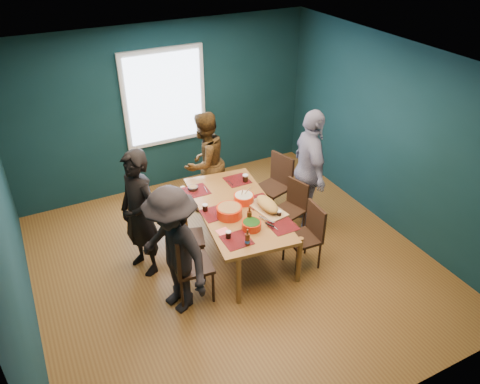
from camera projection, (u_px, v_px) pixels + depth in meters
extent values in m
cube|color=brown|center=(234.00, 265.00, 6.33)|extent=(5.00, 5.00, 0.01)
cube|color=silver|center=(232.00, 67.00, 4.90)|extent=(5.00, 5.00, 0.01)
cube|color=#102E35|center=(9.00, 235.00, 4.66)|extent=(0.01, 5.00, 2.70)
cube|color=#102E35|center=(393.00, 138.00, 6.58)|extent=(0.01, 5.00, 2.70)
cube|color=#102E35|center=(165.00, 109.00, 7.51)|extent=(5.00, 0.01, 2.70)
cube|color=#102E35|center=(372.00, 319.00, 3.72)|extent=(5.00, 0.01, 2.70)
cube|color=silver|center=(164.00, 97.00, 7.38)|extent=(1.35, 0.06, 1.55)
cube|color=brown|center=(237.00, 209.00, 6.20)|extent=(1.20, 2.05, 0.05)
cylinder|color=brown|center=(239.00, 281.00, 5.55)|extent=(0.07, 0.07, 0.69)
cylinder|color=brown|center=(299.00, 260.00, 5.88)|extent=(0.07, 0.07, 0.69)
cylinder|color=brown|center=(184.00, 207.00, 6.90)|extent=(0.07, 0.07, 0.69)
cylinder|color=brown|center=(236.00, 193.00, 7.23)|extent=(0.07, 0.07, 0.69)
cube|color=black|center=(159.00, 211.00, 6.58)|extent=(0.52, 0.52, 0.04)
cube|color=black|center=(142.00, 198.00, 6.40)|extent=(0.13, 0.44, 0.48)
cylinder|color=black|center=(148.00, 235.00, 6.51)|extent=(0.03, 0.03, 0.45)
cylinder|color=black|center=(175.00, 231.00, 6.60)|extent=(0.03, 0.03, 0.45)
cylinder|color=black|center=(146.00, 220.00, 6.82)|extent=(0.03, 0.03, 0.45)
cylinder|color=black|center=(171.00, 216.00, 6.91)|extent=(0.03, 0.03, 0.45)
cube|color=black|center=(189.00, 238.00, 6.13)|extent=(0.50, 0.50, 0.04)
cube|color=black|center=(174.00, 225.00, 5.98)|extent=(0.15, 0.39, 0.43)
cylinder|color=black|center=(178.00, 261.00, 6.08)|extent=(0.03, 0.03, 0.41)
cylinder|color=black|center=(204.00, 258.00, 6.13)|extent=(0.03, 0.03, 0.41)
cylinder|color=black|center=(176.00, 245.00, 6.36)|extent=(0.03, 0.03, 0.41)
cylinder|color=black|center=(201.00, 242.00, 6.41)|extent=(0.03, 0.03, 0.41)
cube|color=black|center=(192.00, 265.00, 5.59)|extent=(0.49, 0.49, 0.04)
cube|color=black|center=(174.00, 252.00, 5.39)|extent=(0.09, 0.45, 0.49)
cylinder|color=black|center=(182.00, 295.00, 5.51)|extent=(0.03, 0.03, 0.46)
cylinder|color=black|center=(213.00, 287.00, 5.63)|extent=(0.03, 0.03, 0.46)
cylinder|color=black|center=(174.00, 275.00, 5.82)|extent=(0.03, 0.03, 0.46)
cylinder|color=black|center=(204.00, 267.00, 5.93)|extent=(0.03, 0.03, 0.46)
cube|color=black|center=(273.00, 188.00, 7.13)|extent=(0.54, 0.54, 0.04)
cube|color=black|center=(282.00, 169.00, 7.11)|extent=(0.16, 0.43, 0.48)
cylinder|color=black|center=(273.00, 211.00, 7.03)|extent=(0.03, 0.03, 0.44)
cylinder|color=black|center=(289.00, 202.00, 7.25)|extent=(0.03, 0.03, 0.44)
cylinder|color=black|center=(255.00, 201.00, 7.26)|extent=(0.03, 0.03, 0.44)
cylinder|color=black|center=(272.00, 192.00, 7.48)|extent=(0.03, 0.03, 0.44)
cube|color=black|center=(289.00, 211.00, 6.72)|extent=(0.47, 0.47, 0.04)
cube|color=black|center=(298.00, 193.00, 6.70)|extent=(0.14, 0.37, 0.41)
cylinder|color=black|center=(289.00, 232.00, 6.63)|extent=(0.03, 0.03, 0.38)
cylinder|color=black|center=(304.00, 223.00, 6.82)|extent=(0.03, 0.03, 0.38)
cylinder|color=black|center=(273.00, 222.00, 6.83)|extent=(0.03, 0.03, 0.38)
cylinder|color=black|center=(287.00, 214.00, 7.02)|extent=(0.03, 0.03, 0.38)
cube|color=black|center=(303.00, 238.00, 6.12)|extent=(0.42, 0.42, 0.04)
cube|color=black|center=(316.00, 220.00, 6.05)|extent=(0.06, 0.40, 0.44)
cylinder|color=black|center=(297.00, 263.00, 6.04)|extent=(0.03, 0.03, 0.41)
cylinder|color=black|center=(319.00, 256.00, 6.16)|extent=(0.03, 0.03, 0.41)
cylinder|color=black|center=(284.00, 248.00, 6.31)|extent=(0.03, 0.03, 0.41)
cylinder|color=black|center=(306.00, 241.00, 6.43)|extent=(0.03, 0.03, 0.41)
imported|color=black|center=(139.00, 214.00, 5.83)|extent=(0.61, 0.74, 1.73)
imported|color=black|center=(205.00, 163.00, 7.11)|extent=(0.96, 0.88, 1.60)
imported|color=white|center=(310.00, 170.00, 6.70)|extent=(0.72, 1.14, 1.81)
imported|color=black|center=(174.00, 252.00, 5.27)|extent=(0.92, 1.20, 1.64)
cylinder|color=red|center=(229.00, 212.00, 5.98)|extent=(0.33, 0.33, 0.13)
cylinder|color=#4C8630|center=(229.00, 208.00, 5.95)|extent=(0.29, 0.29, 0.02)
cylinder|color=red|center=(244.00, 198.00, 6.27)|extent=(0.27, 0.27, 0.11)
cylinder|color=beige|center=(244.00, 195.00, 6.24)|extent=(0.24, 0.24, 0.02)
cylinder|color=tan|center=(246.00, 192.00, 6.24)|extent=(0.08, 0.15, 0.22)
cylinder|color=tan|center=(242.00, 193.00, 6.21)|extent=(0.07, 0.15, 0.22)
cylinder|color=red|center=(251.00, 225.00, 5.76)|extent=(0.24, 0.24, 0.10)
cylinder|color=#174511|center=(251.00, 222.00, 5.73)|extent=(0.21, 0.21, 0.02)
cube|color=tan|center=(267.00, 209.00, 6.13)|extent=(0.37, 0.60, 0.02)
ellipsoid|color=#B38740|center=(267.00, 204.00, 6.09)|extent=(0.27, 0.47, 0.13)
cube|color=#B3B2B9|center=(267.00, 219.00, 5.90)|extent=(0.12, 0.22, 0.00)
cylinder|color=black|center=(270.00, 225.00, 5.79)|extent=(0.07, 0.12, 0.02)
sphere|color=#155F1B|center=(272.00, 208.00, 5.99)|extent=(0.04, 0.04, 0.04)
sphere|color=#155F1B|center=(267.00, 204.00, 6.09)|extent=(0.04, 0.04, 0.04)
sphere|color=#155F1B|center=(263.00, 199.00, 6.18)|extent=(0.04, 0.04, 0.04)
cylinder|color=black|center=(193.00, 188.00, 6.55)|extent=(0.14, 0.14, 0.05)
cylinder|color=#4C8630|center=(193.00, 187.00, 6.54)|extent=(0.11, 0.11, 0.01)
cylinder|color=#441D0C|center=(247.00, 239.00, 5.47)|extent=(0.06, 0.06, 0.16)
cylinder|color=#441D0C|center=(247.00, 232.00, 5.41)|extent=(0.02, 0.02, 0.06)
cylinder|color=#174EA5|center=(247.00, 241.00, 5.48)|extent=(0.06, 0.06, 0.04)
cylinder|color=#441D0C|center=(249.00, 218.00, 5.84)|extent=(0.06, 0.06, 0.17)
cylinder|color=#441D0C|center=(249.00, 210.00, 5.78)|extent=(0.02, 0.02, 0.07)
cylinder|color=black|center=(228.00, 235.00, 5.60)|extent=(0.07, 0.07, 0.09)
cylinder|color=silver|center=(228.00, 232.00, 5.58)|extent=(0.07, 0.07, 0.01)
cylinder|color=black|center=(279.00, 214.00, 5.98)|extent=(0.06, 0.06, 0.09)
cylinder|color=silver|center=(279.00, 211.00, 5.96)|extent=(0.06, 0.06, 0.01)
cylinder|color=black|center=(245.00, 178.00, 6.73)|extent=(0.08, 0.08, 0.11)
cylinder|color=silver|center=(245.00, 175.00, 6.70)|extent=(0.08, 0.08, 0.02)
cylinder|color=black|center=(205.00, 208.00, 6.09)|extent=(0.07, 0.07, 0.10)
cylinder|color=silver|center=(205.00, 205.00, 6.07)|extent=(0.07, 0.07, 0.01)
cube|color=#FF6D6B|center=(261.00, 198.00, 6.38)|extent=(0.16, 0.16, 0.00)
cube|color=#FF6D6B|center=(223.00, 232.00, 5.72)|extent=(0.16, 0.16, 0.00)
cube|color=#FF6D6B|center=(287.00, 227.00, 5.82)|extent=(0.15, 0.15, 0.00)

